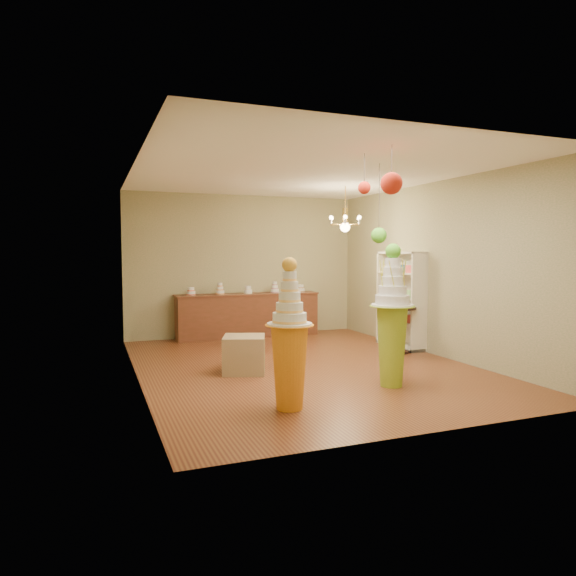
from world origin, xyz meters
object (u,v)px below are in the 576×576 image
object	(u,v)px
pedestal_orange	(290,352)
round_table	(398,323)
sideboard	(248,314)
pedestal_green	(392,327)

from	to	relation	value
pedestal_orange	round_table	distance (m)	3.83
sideboard	pedestal_orange	bearing A→B (deg)	-101.37
pedestal_green	sideboard	world-z (taller)	pedestal_green
pedestal_green	round_table	bearing A→B (deg)	54.86
pedestal_orange	round_table	xyz separation A→B (m)	(3.00, 2.38, -0.12)
pedestal_green	round_table	xyz separation A→B (m)	(1.37, 1.94, -0.26)
pedestal_orange	round_table	size ratio (longest dim) A/B	2.11
round_table	pedestal_orange	bearing A→B (deg)	-141.56
pedestal_green	pedestal_orange	xyz separation A→B (m)	(-1.64, -0.44, -0.14)
pedestal_orange	sideboard	distance (m)	5.08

